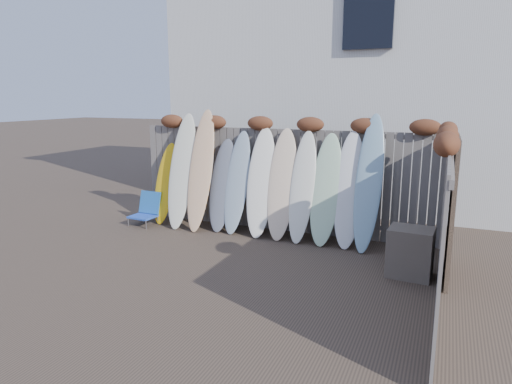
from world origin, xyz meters
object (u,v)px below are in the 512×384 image
at_px(wooden_crate, 410,252).
at_px(lattice_panel, 452,208).
at_px(beach_chair, 146,209).
at_px(surfboard_0, 165,183).

distance_m(wooden_crate, lattice_panel, 0.87).
xyz_separation_m(wooden_crate, lattice_panel, (0.51, 0.22, 0.66)).
distance_m(beach_chair, surfboard_0, 0.67).
bearing_deg(wooden_crate, beach_chair, 171.06).
relative_size(beach_chair, surfboard_0, 0.39).
height_order(beach_chair, surfboard_0, surfboard_0).
distance_m(beach_chair, wooden_crate, 5.35).
bearing_deg(lattice_panel, surfboard_0, 170.14).
bearing_deg(beach_chair, lattice_panel, -6.06).
relative_size(wooden_crate, surfboard_0, 0.42).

